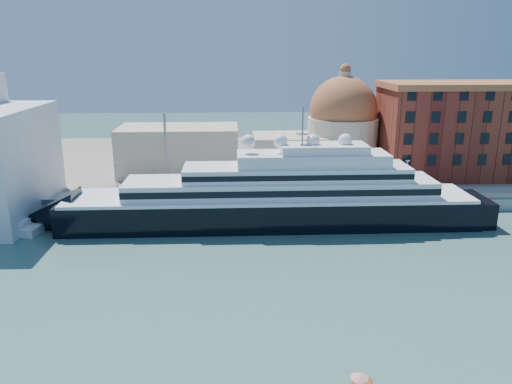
{
  "coord_description": "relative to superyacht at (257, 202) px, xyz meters",
  "views": [
    {
      "loc": [
        -6.29,
        -68.49,
        33.09
      ],
      "look_at": [
        -2.18,
        18.0,
        8.06
      ],
      "focal_mm": 35.0,
      "sensor_mm": 36.0,
      "label": 1
    }
  ],
  "objects": [
    {
      "name": "ground",
      "position": [
        1.8,
        -23.0,
        -4.6
      ],
      "size": [
        400.0,
        400.0,
        0.0
      ],
      "primitive_type": "plane",
      "color": "#38615A",
      "rests_on": "ground"
    },
    {
      "name": "quay",
      "position": [
        1.8,
        11.0,
        -3.35
      ],
      "size": [
        180.0,
        10.0,
        2.5
      ],
      "primitive_type": "cube",
      "color": "gray",
      "rests_on": "ground"
    },
    {
      "name": "land",
      "position": [
        1.8,
        52.0,
        -3.6
      ],
      "size": [
        260.0,
        72.0,
        2.0
      ],
      "primitive_type": "cube",
      "color": "slate",
      "rests_on": "ground"
    },
    {
      "name": "quay_fence",
      "position": [
        1.8,
        6.5,
        -1.5
      ],
      "size": [
        180.0,
        0.1,
        1.2
      ],
      "primitive_type": "cube",
      "color": "slate",
      "rests_on": "quay"
    },
    {
      "name": "superyacht",
      "position": [
        0.0,
        0.0,
        0.0
      ],
      "size": [
        89.13,
        12.36,
        26.64
      ],
      "color": "black",
      "rests_on": "ground"
    },
    {
      "name": "service_barge",
      "position": [
        -46.44,
        -2.45,
        -3.76
      ],
      "size": [
        13.47,
        6.7,
        2.9
      ],
      "rotation": [
        0.0,
        0.0,
        -0.19
      ],
      "color": "white",
      "rests_on": "ground"
    },
    {
      "name": "warehouse",
      "position": [
        53.8,
        29.0,
        9.19
      ],
      "size": [
        43.0,
        19.0,
        23.25
      ],
      "color": "brown",
      "rests_on": "land"
    },
    {
      "name": "church",
      "position": [
        8.18,
        34.72,
        6.31
      ],
      "size": [
        66.0,
        18.0,
        25.5
      ],
      "color": "beige",
      "rests_on": "land"
    },
    {
      "name": "lamp_posts",
      "position": [
        -10.87,
        9.27,
        5.24
      ],
      "size": [
        120.8,
        2.4,
        18.0
      ],
      "color": "slate",
      "rests_on": "quay"
    }
  ]
}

